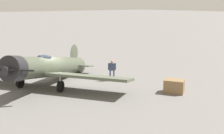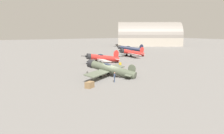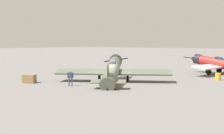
{
  "view_description": "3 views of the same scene",
  "coord_description": "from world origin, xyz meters",
  "views": [
    {
      "loc": [
        9.63,
        19.74,
        6.03
      ],
      "look_at": [
        -4.23,
        2.08,
        1.1
      ],
      "focal_mm": 46.42,
      "sensor_mm": 36.0,
      "label": 1
    },
    {
      "loc": [
        -35.54,
        21.6,
        8.41
      ],
      "look_at": [
        0.0,
        0.0,
        1.8
      ],
      "focal_mm": 36.38,
      "sensor_mm": 36.0,
      "label": 2
    },
    {
      "loc": [
        -22.88,
        -18.39,
        4.42
      ],
      "look_at": [
        0.0,
        0.0,
        1.8
      ],
      "focal_mm": 43.17,
      "sensor_mm": 36.0,
      "label": 3
    }
  ],
  "objects": [
    {
      "name": "ground_plane",
      "position": [
        0.0,
        0.0,
        0.0
      ],
      "size": [
        400.0,
        400.0,
        0.0
      ],
      "primitive_type": "plane",
      "color": "slate"
    },
    {
      "name": "equipment_crate",
      "position": [
        -5.56,
        7.31,
        0.46
      ],
      "size": [
        1.47,
        1.61,
        0.92
      ],
      "rotation": [
        0.0,
        0.0,
        5.25
      ],
      "color": "olive",
      "rests_on": "ground_plane"
    },
    {
      "name": "ground_crew_mechanic",
      "position": [
        -4.23,
        2.08,
        1.0
      ],
      "size": [
        0.51,
        0.46,
        1.64
      ],
      "rotation": [
        0.0,
        0.0,
        4.01
      ],
      "color": "#384766",
      "rests_on": "ground_plane"
    },
    {
      "name": "airplane_foreground",
      "position": [
        0.45,
        0.29,
        1.38
      ],
      "size": [
        10.51,
        12.07,
        3.27
      ],
      "rotation": [
        0.0,
        0.0,
        6.86
      ],
      "color": "#4C5442",
      "rests_on": "ground_plane"
    }
  ]
}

